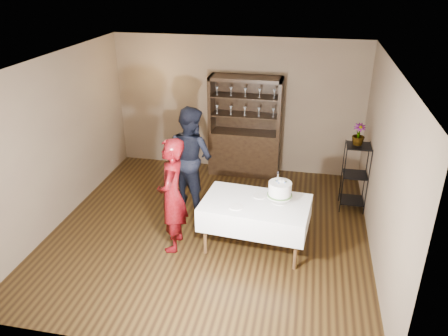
{
  "coord_description": "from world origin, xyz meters",
  "views": [
    {
      "loc": [
        1.41,
        -5.83,
        3.93
      ],
      "look_at": [
        0.21,
        0.1,
        1.09
      ],
      "focal_mm": 35.0,
      "sensor_mm": 36.0,
      "label": 1
    }
  ],
  "objects_px": {
    "cake_table": "(255,213)",
    "woman": "(172,195)",
    "china_hutch": "(245,142)",
    "man": "(191,157)",
    "plant_etagere": "(355,174)",
    "cake": "(280,190)",
    "potted_plant": "(359,134)"
  },
  "relations": [
    {
      "from": "woman",
      "to": "plant_etagere",
      "type": "bearing_deg",
      "value": 116.52
    },
    {
      "from": "woman",
      "to": "man",
      "type": "relative_size",
      "value": 0.98
    },
    {
      "from": "china_hutch",
      "to": "woman",
      "type": "distance_m",
      "value": 2.86
    },
    {
      "from": "plant_etagere",
      "to": "cake",
      "type": "height_order",
      "value": "cake"
    },
    {
      "from": "china_hutch",
      "to": "plant_etagere",
      "type": "distance_m",
      "value": 2.33
    },
    {
      "from": "china_hutch",
      "to": "cake",
      "type": "bearing_deg",
      "value": -70.15
    },
    {
      "from": "china_hutch",
      "to": "woman",
      "type": "bearing_deg",
      "value": -102.82
    },
    {
      "from": "plant_etagere",
      "to": "china_hutch",
      "type": "bearing_deg",
      "value": 153.17
    },
    {
      "from": "china_hutch",
      "to": "cake_table",
      "type": "xyz_separation_m",
      "value": [
        0.57,
        -2.55,
        -0.07
      ]
    },
    {
      "from": "china_hutch",
      "to": "cake",
      "type": "height_order",
      "value": "china_hutch"
    },
    {
      "from": "plant_etagere",
      "to": "woman",
      "type": "height_order",
      "value": "woman"
    },
    {
      "from": "cake",
      "to": "potted_plant",
      "type": "distance_m",
      "value": 1.91
    },
    {
      "from": "plant_etagere",
      "to": "woman",
      "type": "bearing_deg",
      "value": -147.47
    },
    {
      "from": "woman",
      "to": "man",
      "type": "distance_m",
      "value": 1.36
    },
    {
      "from": "cake_table",
      "to": "woman",
      "type": "bearing_deg",
      "value": -169.23
    },
    {
      "from": "plant_etagere",
      "to": "potted_plant",
      "type": "bearing_deg",
      "value": 127.57
    },
    {
      "from": "china_hutch",
      "to": "woman",
      "type": "height_order",
      "value": "china_hutch"
    },
    {
      "from": "cake_table",
      "to": "woman",
      "type": "height_order",
      "value": "woman"
    },
    {
      "from": "plant_etagere",
      "to": "cake",
      "type": "relative_size",
      "value": 2.35
    },
    {
      "from": "cake_table",
      "to": "cake",
      "type": "xyz_separation_m",
      "value": [
        0.33,
        0.06,
        0.39
      ]
    },
    {
      "from": "cake_table",
      "to": "woman",
      "type": "relative_size",
      "value": 0.93
    },
    {
      "from": "cake",
      "to": "plant_etagere",
      "type": "bearing_deg",
      "value": 50.77
    },
    {
      "from": "plant_etagere",
      "to": "man",
      "type": "height_order",
      "value": "man"
    },
    {
      "from": "cake_table",
      "to": "woman",
      "type": "distance_m",
      "value": 1.25
    },
    {
      "from": "plant_etagere",
      "to": "potted_plant",
      "type": "height_order",
      "value": "potted_plant"
    },
    {
      "from": "plant_etagere",
      "to": "woman",
      "type": "relative_size",
      "value": 0.68
    },
    {
      "from": "china_hutch",
      "to": "cake_table",
      "type": "bearing_deg",
      "value": -77.5
    },
    {
      "from": "cake",
      "to": "potted_plant",
      "type": "bearing_deg",
      "value": 52.05
    },
    {
      "from": "plant_etagere",
      "to": "cake",
      "type": "bearing_deg",
      "value": -129.23
    },
    {
      "from": "cake_table",
      "to": "cake",
      "type": "height_order",
      "value": "cake"
    },
    {
      "from": "cake_table",
      "to": "plant_etagere",
      "type": "bearing_deg",
      "value": 44.79
    },
    {
      "from": "man",
      "to": "woman",
      "type": "bearing_deg",
      "value": 124.01
    }
  ]
}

